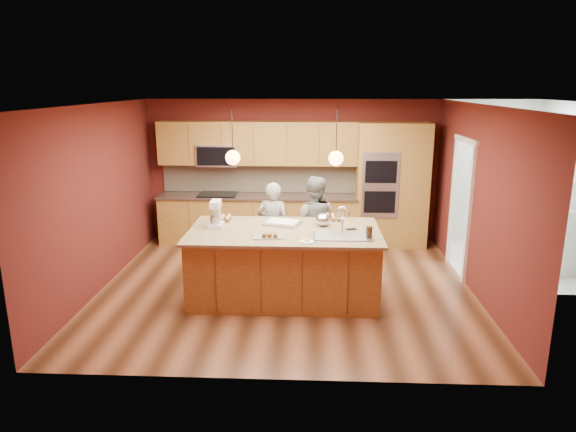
{
  "coord_description": "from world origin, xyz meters",
  "views": [
    {
      "loc": [
        0.36,
        -7.22,
        2.98
      ],
      "look_at": [
        0.03,
        -0.1,
        1.13
      ],
      "focal_mm": 32.0,
      "sensor_mm": 36.0,
      "label": 1
    }
  ],
  "objects_px": {
    "island": "(285,263)",
    "person_left": "(273,227)",
    "person_right": "(314,225)",
    "mixing_bowl": "(323,220)",
    "stand_mixer": "(216,216)"
  },
  "relations": [
    {
      "from": "island",
      "to": "stand_mixer",
      "type": "bearing_deg",
      "value": 172.66
    },
    {
      "from": "person_left",
      "to": "mixing_bowl",
      "type": "xyz_separation_m",
      "value": [
        0.78,
        -0.75,
        0.34
      ]
    },
    {
      "from": "stand_mixer",
      "to": "mixing_bowl",
      "type": "distance_m",
      "value": 1.54
    },
    {
      "from": "island",
      "to": "person_right",
      "type": "xyz_separation_m",
      "value": [
        0.4,
        1.0,
        0.28
      ]
    },
    {
      "from": "person_right",
      "to": "stand_mixer",
      "type": "height_order",
      "value": "person_right"
    },
    {
      "from": "mixing_bowl",
      "to": "person_right",
      "type": "bearing_deg",
      "value": 99.81
    },
    {
      "from": "island",
      "to": "person_left",
      "type": "height_order",
      "value": "person_left"
    },
    {
      "from": "island",
      "to": "person_right",
      "type": "distance_m",
      "value": 1.12
    },
    {
      "from": "island",
      "to": "stand_mixer",
      "type": "distance_m",
      "value": 1.2
    },
    {
      "from": "person_left",
      "to": "person_right",
      "type": "distance_m",
      "value": 0.65
    },
    {
      "from": "stand_mixer",
      "to": "mixing_bowl",
      "type": "xyz_separation_m",
      "value": [
        1.53,
        0.13,
        -0.08
      ]
    },
    {
      "from": "island",
      "to": "mixing_bowl",
      "type": "distance_m",
      "value": 0.82
    },
    {
      "from": "person_left",
      "to": "mixing_bowl",
      "type": "relative_size",
      "value": 6.59
    },
    {
      "from": "person_left",
      "to": "person_right",
      "type": "xyz_separation_m",
      "value": [
        0.65,
        0.0,
        0.05
      ]
    },
    {
      "from": "person_right",
      "to": "stand_mixer",
      "type": "distance_m",
      "value": 1.69
    }
  ]
}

